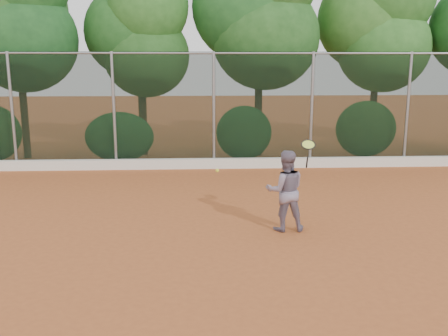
{
  "coord_description": "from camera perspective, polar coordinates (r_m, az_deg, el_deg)",
  "views": [
    {
      "loc": [
        -0.47,
        -8.14,
        3.21
      ],
      "look_at": [
        0.0,
        1.0,
        1.25
      ],
      "focal_mm": 40.0,
      "sensor_mm": 36.0,
      "label": 1
    }
  ],
  "objects": [
    {
      "name": "ground",
      "position": [
        8.76,
        0.34,
        -9.4
      ],
      "size": [
        80.0,
        80.0,
        0.0
      ],
      "primitive_type": "plane",
      "color": "#A95427",
      "rests_on": "ground"
    },
    {
      "name": "concrete_curb",
      "position": [
        15.28,
        -1.13,
        0.53
      ],
      "size": [
        24.0,
        0.2,
        0.3
      ],
      "primitive_type": "cube",
      "color": "silver",
      "rests_on": "ground"
    },
    {
      "name": "tennis_player",
      "position": [
        9.64,
        7.02,
        -2.59
      ],
      "size": [
        0.77,
        0.61,
        1.57
      ],
      "primitive_type": "imported",
      "rotation": [
        0.0,
        0.0,
        3.16
      ],
      "color": "slate",
      "rests_on": "ground"
    },
    {
      "name": "chainlink_fence",
      "position": [
        15.21,
        -1.18,
        6.98
      ],
      "size": [
        24.09,
        0.09,
        3.5
      ],
      "color": "black",
      "rests_on": "ground"
    },
    {
      "name": "foliage_backdrop",
      "position": [
        17.16,
        -3.33,
        16.05
      ],
      "size": [
        23.7,
        3.63,
        7.55
      ],
      "color": "#3D2717",
      "rests_on": "ground"
    },
    {
      "name": "tennis_racket",
      "position": [
        9.51,
        9.6,
        2.42
      ],
      "size": [
        0.3,
        0.29,
        0.56
      ],
      "color": "black",
      "rests_on": "ground"
    },
    {
      "name": "tennis_ball_in_flight",
      "position": [
        8.79,
        -0.77,
        -0.28
      ],
      "size": [
        0.06,
        0.06,
        0.06
      ],
      "color": "yellow",
      "rests_on": "ground"
    }
  ]
}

